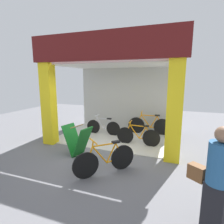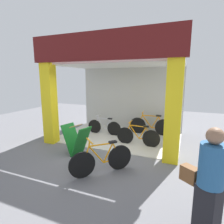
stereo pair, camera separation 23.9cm
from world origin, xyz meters
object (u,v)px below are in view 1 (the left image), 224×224
at_px(bicycle_inside_1, 149,125).
at_px(bicycle_parked_0, 105,160).
at_px(bicycle_inside_0, 103,127).
at_px(bicycle_inside_2, 138,136).
at_px(sandwich_board_sign, 77,141).
at_px(pedestrian_1, 217,181).

xyz_separation_m(bicycle_inside_1, bicycle_parked_0, (-0.50, -3.61, -0.02)).
relative_size(bicycle_inside_0, bicycle_inside_1, 0.85).
xyz_separation_m(bicycle_inside_2, sandwich_board_sign, (-1.55, -1.46, 0.13)).
bearing_deg(bicycle_parked_0, bicycle_inside_0, 113.78).
height_order(bicycle_inside_0, bicycle_inside_2, bicycle_inside_2).
bearing_deg(bicycle_parked_0, pedestrian_1, -26.55).
bearing_deg(sandwich_board_sign, bicycle_inside_2, 43.37).
distance_m(bicycle_inside_0, bicycle_inside_2, 1.78).
relative_size(bicycle_inside_1, bicycle_inside_2, 1.14).
distance_m(bicycle_inside_1, sandwich_board_sign, 3.36).
xyz_separation_m(bicycle_parked_0, sandwich_board_sign, (-1.21, 0.73, 0.10)).
bearing_deg(bicycle_inside_1, bicycle_inside_2, -96.54).
xyz_separation_m(bicycle_inside_0, pedestrian_1, (3.48, -4.01, 0.55)).
bearing_deg(bicycle_inside_0, sandwich_board_sign, -88.02).
relative_size(bicycle_inside_2, bicycle_parked_0, 1.24).
distance_m(bicycle_inside_2, bicycle_parked_0, 2.22).
height_order(bicycle_inside_0, sandwich_board_sign, sandwich_board_sign).
bearing_deg(sandwich_board_sign, pedestrian_1, -28.22).
height_order(bicycle_inside_1, pedestrian_1, pedestrian_1).
distance_m(sandwich_board_sign, pedestrian_1, 3.88).
distance_m(bicycle_inside_1, bicycle_parked_0, 3.65).
bearing_deg(bicycle_inside_2, pedestrian_1, -60.61).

